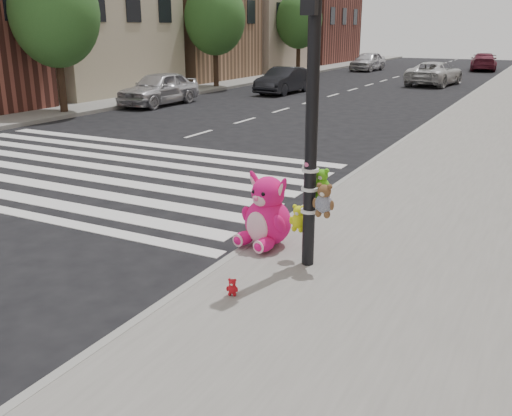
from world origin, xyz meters
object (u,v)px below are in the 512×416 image
Objects in this scene: signal_pole at (313,145)px; pink_bunny at (266,216)px; red_teddy at (232,287)px; car_dark_far at (284,80)px; car_silver_far at (159,88)px; car_white_near at (435,73)px.

signal_pole is 1.49m from pink_bunny.
car_dark_far is (-9.17, 21.11, 0.40)m from red_teddy.
car_dark_far is at bearing 128.10° from pink_bunny.
car_silver_far is 16.84m from car_white_near.
red_teddy is 0.06× the size of car_dark_far.
car_dark_far is 0.82× the size of car_white_near.
pink_bunny is 21.34m from car_dark_far.
car_dark_far reaches higher than pink_bunny.
car_silver_far reaches higher than car_white_near.
car_silver_far is 7.13m from car_dark_far.
pink_bunny is (-0.83, 0.35, -1.18)m from signal_pole.
pink_bunny is at bearing -46.94° from car_silver_far.
car_silver_far is at bearing 113.30° from red_teddy.
car_silver_far is at bearing -109.90° from car_dark_far.
car_dark_far reaches higher than red_teddy.
pink_bunny is 1.74m from red_teddy.
car_dark_far is (2.81, 6.55, -0.06)m from car_silver_far.
car_white_near is (-3.78, 27.70, -1.10)m from signal_pole.
signal_pole is 18.34× the size of red_teddy.
car_silver_far is at bearing 133.17° from signal_pole.
signal_pole is 18.19m from car_silver_far.
car_white_near is at bearing 56.86° from car_dark_far.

